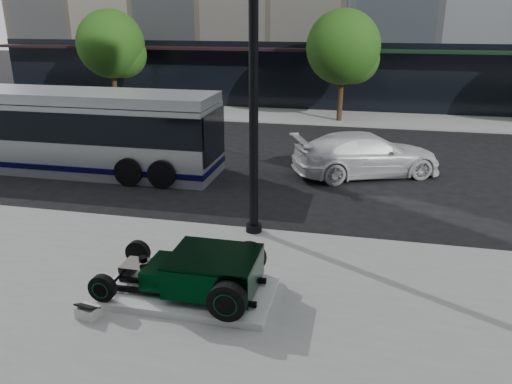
% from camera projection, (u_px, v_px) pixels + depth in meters
% --- Properties ---
extents(ground, '(120.00, 120.00, 0.00)m').
position_uv_depth(ground, '(278.00, 206.00, 15.09)').
color(ground, black).
rests_on(ground, ground).
extents(sidewalk_far, '(70.00, 4.00, 0.12)m').
position_uv_depth(sidewalk_far, '(322.00, 117.00, 27.94)').
color(sidewalk_far, gray).
rests_on(sidewalk_far, ground).
extents(street_trees, '(29.80, 3.80, 5.70)m').
position_uv_depth(street_trees, '(346.00, 50.00, 25.61)').
color(street_trees, black).
rests_on(street_trees, sidewalk_far).
extents(display_plinth, '(3.40, 1.80, 0.15)m').
position_uv_depth(display_plinth, '(189.00, 292.00, 10.07)').
color(display_plinth, silver).
rests_on(display_plinth, sidewalk_near).
extents(hot_rod, '(3.22, 2.00, 0.81)m').
position_uv_depth(hot_rod, '(204.00, 271.00, 9.83)').
color(hot_rod, black).
rests_on(hot_rod, display_plinth).
extents(info_plaque, '(0.45, 0.37, 0.31)m').
position_uv_depth(info_plaque, '(88.00, 311.00, 9.32)').
color(info_plaque, silver).
rests_on(info_plaque, sidewalk_near).
extents(lamppost, '(0.42, 0.42, 7.59)m').
position_uv_depth(lamppost, '(254.00, 97.00, 11.90)').
color(lamppost, black).
rests_on(lamppost, sidewalk_near).
extents(transit_bus, '(12.12, 2.88, 2.92)m').
position_uv_depth(transit_bus, '(58.00, 130.00, 18.34)').
color(transit_bus, '#AFB2B9').
rests_on(transit_bus, ground).
extents(white_sedan, '(5.71, 4.08, 1.53)m').
position_uv_depth(white_sedan, '(367.00, 154.00, 17.80)').
color(white_sedan, silver).
rests_on(white_sedan, ground).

